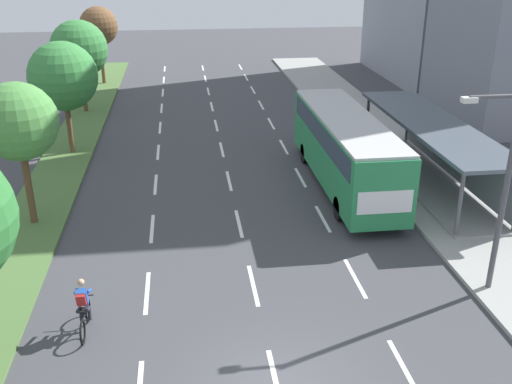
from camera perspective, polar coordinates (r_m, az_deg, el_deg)
name	(u,v)px	position (r m, az deg, el deg)	size (l,w,h in m)	color
median_strip	(70,151)	(33.60, -17.76, 3.87)	(2.60, 52.00, 0.12)	#4C7038
sidewalk_right	(379,138)	(34.88, 11.93, 5.20)	(4.50, 52.00, 0.15)	#9E9E99
lane_divider_left	(158,152)	(32.42, -9.57, 3.88)	(0.14, 49.65, 0.01)	white
lane_divider_center	(222,149)	(32.45, -3.37, 4.19)	(0.14, 49.65, 0.01)	white
lane_divider_right	(284,147)	(32.86, 2.74, 4.44)	(0.14, 49.65, 0.01)	white
bus_shelter	(435,146)	(28.36, 17.17, 4.34)	(2.90, 12.33, 2.86)	gray
bus	(345,144)	(26.98, 8.73, 4.63)	(2.54, 11.29, 3.37)	#28844C
cyclist	(84,309)	(17.82, -16.53, -10.90)	(0.46, 1.82, 1.71)	black
median_tree_second	(18,122)	(23.88, -22.27, 6.34)	(3.01, 3.01, 5.70)	brown
median_tree_third	(63,76)	(32.11, -18.38, 10.69)	(3.56, 3.56, 5.90)	brown
median_tree_fourth	(79,49)	(40.62, -16.96, 13.23)	(3.72, 3.72, 5.98)	brown
median_tree_fifth	(99,26)	(49.05, -15.17, 15.39)	(3.00, 3.00, 6.00)	brown
streetlight	(502,181)	(19.08, 22.93, 1.01)	(1.91, 0.24, 6.50)	#4C4C51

